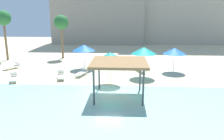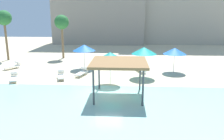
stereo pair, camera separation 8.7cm
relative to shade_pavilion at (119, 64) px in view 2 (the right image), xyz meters
The scene contains 15 objects.
ground_plane 2.92m from the shade_pavilion, 132.89° to the left, with size 80.00×80.00×0.00m, color beige.
lagoon_water 5.00m from the shade_pavilion, 102.98° to the right, with size 44.00×13.50×0.04m, color #99D1C6.
shade_pavilion is the anchor object (origin of this frame).
beach_umbrella_blue_0 9.46m from the shade_pavilion, 54.26° to the left, with size 2.36×2.36×2.57m.
beach_umbrella_blue_1 9.46m from the shade_pavilion, 115.34° to the left, with size 2.44×2.44×2.71m.
beach_umbrella_teal_2 3.37m from the shade_pavilion, 104.71° to the left, with size 2.22×2.22×2.82m.
beach_umbrella_teal_3 6.08m from the shade_pavilion, 68.62° to the left, with size 2.38×2.38×2.92m.
lounge_chair_0 7.31m from the shade_pavilion, 123.41° to the left, with size 1.11×1.99×0.74m.
lounge_chair_2 14.75m from the shade_pavilion, 145.84° to the left, with size 1.49×1.93×0.74m.
lounge_chair_3 7.59m from the shade_pavilion, 140.76° to the left, with size 1.09×1.99×0.74m.
lounge_chair_4 8.21m from the shade_pavilion, 74.76° to the left, with size 1.06×1.99×0.74m.
lounge_chair_5 10.58m from the shade_pavilion, 159.82° to the left, with size 1.26×1.98×0.74m.
palm_tree_0 16.73m from the shade_pavilion, 118.98° to the left, with size 1.90×1.90×5.80m.
palm_tree_1 19.91m from the shade_pavilion, 139.35° to the left, with size 1.90×1.90×6.38m.
hotel_block_0 32.52m from the shade_pavilion, 98.72° to the left, with size 17.56×8.62×16.43m, color #9E9384.
Camera 2 is at (1.42, -17.18, 6.15)m, focal length 36.99 mm.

